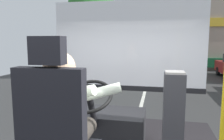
{
  "coord_description": "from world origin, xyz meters",
  "views": [
    {
      "loc": [
        0.49,
        -1.94,
        2.14
      ],
      "look_at": [
        -0.08,
        0.79,
        1.77
      ],
      "focal_mm": 34.67,
      "sensor_mm": 36.0,
      "label": 1
    }
  ],
  "objects_px": {
    "steering_console": "(101,125)",
    "parked_car_green": "(214,59)",
    "fare_box": "(173,117)",
    "parked_car_black": "(205,56)",
    "bus_driver": "(64,113)"
  },
  "relations": [
    {
      "from": "steering_console",
      "to": "parked_car_green",
      "type": "distance_m",
      "value": 16.49
    },
    {
      "from": "fare_box",
      "to": "parked_car_green",
      "type": "xyz_separation_m",
      "value": [
        4.16,
        15.97,
        -0.59
      ]
    },
    {
      "from": "parked_car_black",
      "to": "parked_car_green",
      "type": "bearing_deg",
      "value": -92.97
    },
    {
      "from": "steering_console",
      "to": "bus_driver",
      "type": "bearing_deg",
      "value": -90.0
    },
    {
      "from": "steering_console",
      "to": "fare_box",
      "type": "distance_m",
      "value": 0.94
    },
    {
      "from": "steering_console",
      "to": "parked_car_green",
      "type": "bearing_deg",
      "value": 72.25
    },
    {
      "from": "fare_box",
      "to": "parked_car_black",
      "type": "distance_m",
      "value": 21.01
    },
    {
      "from": "fare_box",
      "to": "parked_car_green",
      "type": "relative_size",
      "value": 0.25
    },
    {
      "from": "parked_car_green",
      "to": "parked_car_black",
      "type": "xyz_separation_m",
      "value": [
        0.24,
        4.57,
        -0.09
      ]
    },
    {
      "from": "fare_box",
      "to": "bus_driver",
      "type": "bearing_deg",
      "value": -136.1
    },
    {
      "from": "bus_driver",
      "to": "steering_console",
      "type": "height_order",
      "value": "bus_driver"
    },
    {
      "from": "parked_car_black",
      "to": "fare_box",
      "type": "bearing_deg",
      "value": -102.1
    },
    {
      "from": "steering_console",
      "to": "parked_car_green",
      "type": "height_order",
      "value": "steering_console"
    },
    {
      "from": "steering_console",
      "to": "parked_car_black",
      "type": "distance_m",
      "value": 20.95
    },
    {
      "from": "bus_driver",
      "to": "parked_car_green",
      "type": "height_order",
      "value": "bus_driver"
    }
  ]
}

